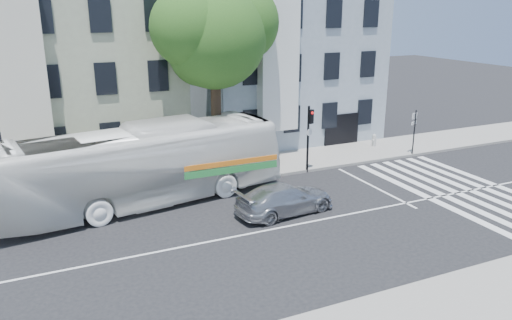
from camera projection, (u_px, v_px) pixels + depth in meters
ground at (286, 227)px, 21.37m from camera, size 120.00×120.00×0.00m
sidewalk_far at (221, 171)px, 28.31m from camera, size 80.00×4.00×0.15m
building_left at (69, 68)px, 30.04m from camera, size 12.00×10.00×11.00m
building_right at (277, 58)px, 35.56m from camera, size 12.00×10.00×11.00m
street_tree at (214, 30)px, 26.69m from camera, size 7.30×5.90×11.10m
bus at (144, 165)px, 23.42m from camera, size 5.18×13.93×3.79m
sedan at (285, 199)px, 22.62m from camera, size 2.47×4.92×1.37m
hedge at (148, 181)px, 25.42m from camera, size 8.52×1.02×0.70m
traffic_signal at (309, 130)px, 27.59m from camera, size 0.39×0.52×3.83m
fire_hydrant at (374, 140)px, 33.05m from camera, size 0.47×0.31×0.82m
far_sign_pole at (414, 127)px, 30.95m from camera, size 0.49×0.24×2.80m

